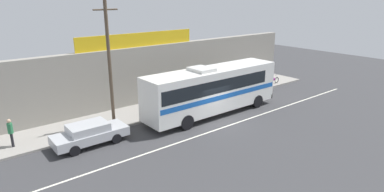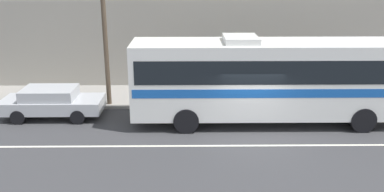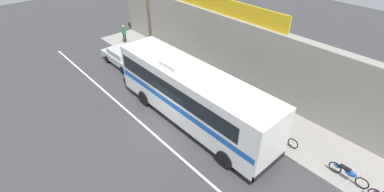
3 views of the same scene
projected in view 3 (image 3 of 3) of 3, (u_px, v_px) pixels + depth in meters
name	position (u px, v px, depth m)	size (l,w,h in m)	color
ground_plane	(163.00, 126.00, 16.67)	(70.00, 70.00, 0.00)	#3A3A3D
sidewalk_slab	(221.00, 94.00, 19.49)	(30.00, 3.60, 0.14)	gray
storefront_facade	(244.00, 55.00, 19.35)	(30.00, 0.70, 4.80)	gray
storefront_billboard	(224.00, 6.00, 19.02)	(10.29, 0.12, 1.10)	gold
road_center_stripe	(152.00, 132.00, 16.23)	(30.00, 0.14, 0.01)	silver
intercity_bus	(191.00, 93.00, 16.01)	(11.36, 2.67, 3.78)	white
parked_car	(123.00, 57.00, 22.86)	(4.44, 1.85, 1.37)	#B7BABF
utility_pole	(149.00, 15.00, 20.17)	(1.60, 0.22, 8.35)	brown
motorcycle_purple	(348.00, 173.00, 13.04)	(1.88, 0.56, 0.94)	black
motorcycle_blue	(282.00, 135.00, 15.20)	(1.97, 0.56, 0.94)	black
pedestrian_by_curb	(124.00, 32.00, 26.28)	(0.30, 0.48, 1.72)	black
pedestrian_far_left	(238.00, 91.00, 17.83)	(0.30, 0.48, 1.73)	black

